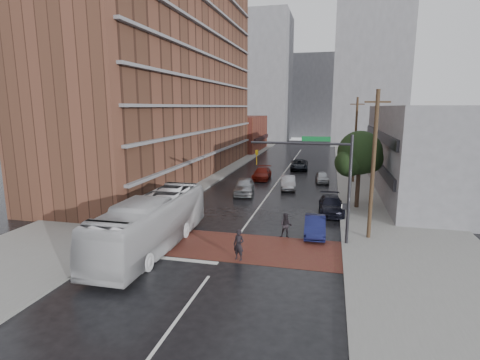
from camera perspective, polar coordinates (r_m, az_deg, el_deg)
The scene contains 24 objects.
ground at distance 24.19m, azimuth -1.75°, elevation -10.48°, with size 160.00×160.00×0.00m, color black.
crosswalk at distance 24.64m, azimuth -1.43°, elevation -10.05°, with size 14.00×5.00×0.02m, color brown.
sidewalk_west at distance 50.63m, azimuth -6.82°, elevation 0.97°, with size 9.00×90.00×0.15m, color gray.
sidewalk_east at distance 47.83m, azimuth 19.98°, elevation -0.22°, with size 9.00×90.00×0.15m, color gray.
apartment_block at distance 50.13m, azimuth -10.42°, elevation 16.75°, with size 10.00×44.00×28.00m, color brown.
storefront_west at distance 77.98m, azimuth 0.24°, elevation 7.11°, with size 8.00×16.00×7.00m, color brown.
building_east at distance 43.21m, azimuth 27.68°, elevation 3.98°, with size 11.00×26.00×9.00m, color gray.
distant_tower_west at distance 101.92m, azimuth 2.35°, elevation 15.07°, with size 18.00×16.00×32.00m, color gray.
distant_tower_east at distance 94.47m, azimuth 19.18°, elevation 16.02°, with size 16.00×14.00×36.00m, color gray.
distant_tower_center at distance 116.88m, azimuth 10.93°, elevation 12.41°, with size 12.00×10.00×24.00m, color gray.
street_tree at distance 34.07m, azimuth 17.79°, elevation 3.54°, with size 4.20×4.10×6.90m.
signal_mast at distance 24.54m, azimuth 13.07°, elevation 1.04°, with size 6.50×0.30×7.20m.
utility_pole_near at distance 26.11m, azimuth 19.64°, elevation 2.17°, with size 1.60×0.26×10.00m.
utility_pole_far at distance 45.92m, azimuth 17.16°, elevation 5.90°, with size 1.60×0.26×10.00m.
transit_bus at distance 24.39m, azimuth -13.26°, elevation -6.39°, with size 2.84×12.14×3.38m, color silver.
pedestrian_a at distance 22.26m, azimuth -0.20°, elevation -9.86°, with size 0.68×0.45×1.87m, color black.
pedestrian_b at distance 26.10m, azimuth 7.02°, elevation -6.92°, with size 0.84×0.65×1.73m, color black.
car_travel_a at distance 38.65m, azimuth 0.63°, elevation -0.94°, with size 1.99×4.94×1.68m, color #94979B.
car_travel_b at distance 41.46m, azimuth 7.31°, elevation -0.38°, with size 1.52×4.37×1.44m, color #A0A1A7.
car_travel_c at distance 46.74m, azimuth 3.36°, elevation 1.00°, with size 2.03×4.99×1.45m, color maroon.
suv_travel at distance 54.44m, azimuth 9.02°, elevation 2.32°, with size 2.40×5.22×1.45m, color black.
car_parked_near at distance 26.98m, azimuth 11.35°, elevation -6.88°, with size 1.42×4.08×1.34m, color #141849.
car_parked_mid at distance 32.72m, azimuth 13.73°, elevation -3.72°, with size 1.99×4.89×1.42m, color black.
car_parked_far at distance 45.84m, azimuth 12.40°, elevation 0.45°, with size 1.51×3.76×1.28m, color #A7ABAE.
Camera 1 is at (6.00, -21.68, 8.89)m, focal length 28.00 mm.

